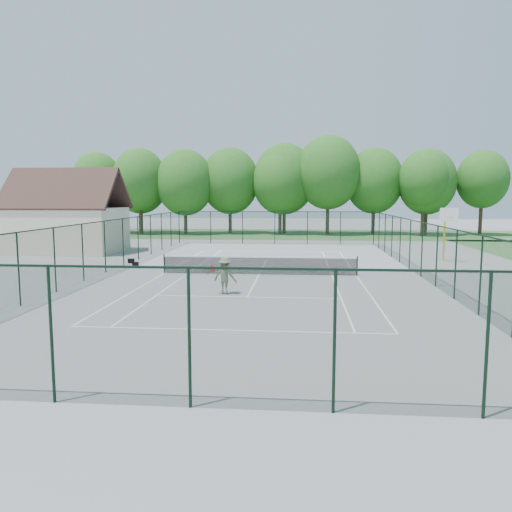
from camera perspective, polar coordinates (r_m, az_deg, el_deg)
The scene contains 11 objects.
ground at distance 28.40m, azimuth 0.35°, elevation -2.12°, with size 140.00×140.00×0.00m, color gray.
grass_far at distance 58.17m, azimuth 2.75°, elevation 2.53°, with size 80.00×16.00×0.01m, color #3D6D33.
court_lines at distance 28.40m, azimuth 0.35°, elevation -2.11°, with size 11.05×23.85×0.01m.
tennis_net at distance 28.31m, azimuth 0.35°, elevation -0.97°, with size 11.08×0.08×1.10m.
fence_enclosure at distance 28.20m, azimuth 0.35°, elevation 1.01°, with size 18.05×36.05×3.02m.
utility_building at distance 42.14m, azimuth -20.77°, elevation 4.65°, with size 8.60×6.27×6.63m.
tree_line_far at distance 58.02m, azimuth 2.78°, elevation 8.43°, with size 39.40×6.40×9.70m.
basketball_goal at distance 36.07m, azimuth 20.98°, elevation 3.46°, with size 1.20×1.43×3.65m.
sports_bag_a at distance 34.08m, azimuth -14.09°, elevation -0.55°, with size 0.38×0.23×0.31m, color black.
sports_bag_b at distance 32.51m, azimuth -13.61°, elevation -0.91°, with size 0.36×0.22×0.28m, color black.
tennis_player at distance 22.72m, azimuth -3.57°, elevation -2.26°, with size 1.78×0.96×1.69m.
Camera 1 is at (2.27, -27.95, 4.47)m, focal length 35.00 mm.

